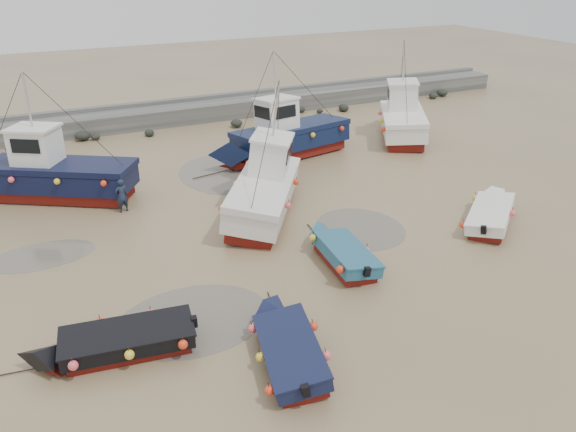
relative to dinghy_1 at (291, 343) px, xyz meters
name	(u,v)px	position (x,y,z in m)	size (l,w,h in m)	color
ground	(288,267)	(2.28, 4.91, -0.55)	(120.00, 120.00, 0.00)	#947D59
seawall	(155,117)	(2.33, 26.90, 0.08)	(60.00, 4.92, 1.50)	slate
puddle_a	(192,319)	(-2.14, 3.22, -0.54)	(5.32, 5.32, 0.01)	#605A4F
puddle_b	(360,228)	(6.69, 6.61, -0.54)	(3.90, 3.90, 0.01)	#605A4F
puddle_c	(41,256)	(-6.44, 10.11, -0.54)	(4.24, 4.24, 0.01)	#605A4F
puddle_d	(229,173)	(3.77, 15.69, -0.54)	(5.52, 5.52, 0.01)	#605A4F
dinghy_1	(291,343)	(0.00, 0.00, 0.00)	(2.67, 5.89, 1.43)	maroon
dinghy_2	(340,250)	(4.34, 4.42, 0.00)	(2.19, 5.71, 1.43)	maroon
dinghy_3	(493,211)	(12.49, 4.55, -0.01)	(5.57, 4.70, 1.43)	maroon
dinghy_4	(115,340)	(-4.75, 2.46, -0.01)	(6.34, 2.39, 1.43)	maroon
cabin_boat_0	(47,173)	(-5.49, 16.35, 0.78)	(9.59, 6.62, 6.22)	maroon
cabin_boat_1	(263,185)	(3.54, 10.26, 0.79)	(6.67, 9.16, 6.22)	maroon
cabin_boat_2	(284,136)	(7.65, 16.72, 0.78)	(10.41, 4.09, 6.22)	maroon
cabin_boat_3	(403,116)	(16.60, 17.13, 0.82)	(6.04, 8.63, 6.22)	maroon
person	(124,212)	(-2.55, 13.02, -0.55)	(0.60, 0.40, 1.66)	#182237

